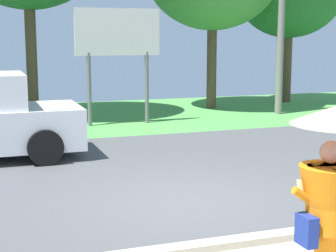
# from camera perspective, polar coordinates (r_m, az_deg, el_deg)

# --- Properties ---
(ground_plane) EXTENTS (40.00, 22.00, 0.20)m
(ground_plane) POSITION_cam_1_polar(r_m,az_deg,el_deg) (11.80, -3.17, -4.05)
(ground_plane) COLOR #4C4C4F
(monk_pedestrian) EXTENTS (1.12, 1.10, 2.13)m
(monk_pedestrian) POSITION_cam_1_polar(r_m,az_deg,el_deg) (5.63, 16.80, -7.03)
(monk_pedestrian) COLOR orange
(monk_pedestrian) RESTS_ON ground_plane
(utility_pole) EXTENTS (1.80, 0.24, 6.97)m
(utility_pole) POSITION_cam_1_polar(r_m,az_deg,el_deg) (19.24, 11.76, 12.11)
(utility_pole) COLOR gray
(utility_pole) RESTS_ON ground_plane
(roadside_billboard) EXTENTS (2.60, 0.12, 3.50)m
(roadside_billboard) POSITION_cam_1_polar(r_m,az_deg,el_deg) (16.65, -5.25, 8.88)
(roadside_billboard) COLOR slate
(roadside_billboard) RESTS_ON ground_plane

